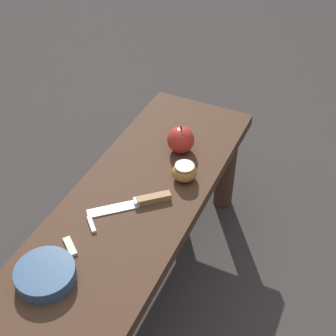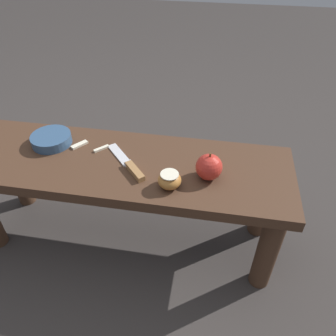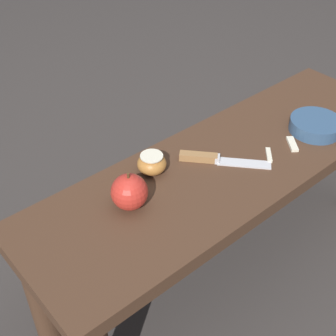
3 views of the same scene
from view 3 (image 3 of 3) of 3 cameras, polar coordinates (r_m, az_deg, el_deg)
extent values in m
plane|color=#383330|center=(1.52, 6.26, -11.10)|extent=(8.00, 8.00, 0.00)
cube|color=#472D1E|center=(1.25, 7.47, 0.25)|extent=(1.18, 0.37, 0.04)
cylinder|color=#472D1E|center=(1.26, -15.28, -14.30)|extent=(0.07, 0.07, 0.36)
cylinder|color=#472D1E|center=(1.78, 15.89, 4.03)|extent=(0.07, 0.07, 0.36)
cube|color=silver|center=(1.23, 9.25, 0.58)|extent=(0.12, 0.13, 0.00)
cube|color=silver|center=(1.23, 6.04, 1.12)|extent=(0.03, 0.03, 0.02)
cube|color=#9E7042|center=(1.23, 3.73, 1.35)|extent=(0.08, 0.09, 0.02)
sphere|color=red|center=(1.07, -4.73, -2.92)|extent=(0.09, 0.09, 0.09)
cylinder|color=#4C3319|center=(1.04, -4.86, -1.01)|extent=(0.01, 0.01, 0.02)
ellipsoid|color=#B27233|center=(1.18, -1.99, 0.53)|extent=(0.07, 0.07, 0.05)
cylinder|color=silver|center=(1.16, -2.01, 1.47)|extent=(0.06, 0.06, 0.00)
cube|color=silver|center=(1.32, 14.91, 2.84)|extent=(0.05, 0.06, 0.01)
cube|color=silver|center=(1.27, 12.19, 1.55)|extent=(0.05, 0.05, 0.01)
cylinder|color=#335175|center=(1.39, 17.54, 5.00)|extent=(0.15, 0.15, 0.04)
camera|label=1|loc=(1.89, 18.17, 43.40)|focal=50.00mm
camera|label=2|loc=(1.54, -28.97, 33.59)|focal=35.00mm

